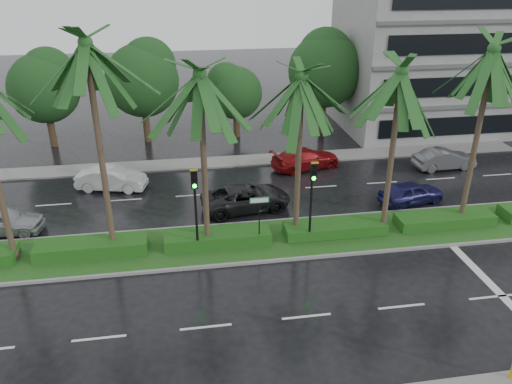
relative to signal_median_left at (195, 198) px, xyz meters
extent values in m
plane|color=black|center=(4.00, -0.30, -3.00)|extent=(120.00, 120.00, 0.00)
cube|color=slate|center=(4.00, 11.70, -2.94)|extent=(40.00, 2.00, 0.12)
cube|color=gray|center=(4.00, 0.70, -2.93)|extent=(36.00, 4.00, 0.14)
cube|color=#204B19|center=(4.00, 0.70, -2.85)|extent=(35.60, 3.70, 0.02)
cube|color=#154914|center=(-5.00, 0.70, -2.55)|extent=(5.20, 1.40, 0.60)
cube|color=#154914|center=(1.00, 0.70, -2.55)|extent=(5.20, 1.40, 0.60)
cube|color=#154914|center=(7.00, 0.70, -2.55)|extent=(5.20, 1.40, 0.60)
cube|color=#154914|center=(13.00, 0.70, -2.55)|extent=(5.20, 1.40, 0.60)
cube|color=silver|center=(-8.00, 6.70, -2.99)|extent=(2.00, 0.12, 0.01)
cube|color=silver|center=(-4.00, -5.30, -2.99)|extent=(2.00, 0.12, 0.01)
cube|color=silver|center=(-4.00, 6.70, -2.99)|extent=(2.00, 0.12, 0.01)
cube|color=silver|center=(0.00, -5.30, -2.99)|extent=(2.00, 0.12, 0.01)
cube|color=silver|center=(0.00, 6.70, -2.99)|extent=(2.00, 0.12, 0.01)
cube|color=silver|center=(4.00, -5.30, -2.99)|extent=(2.00, 0.12, 0.01)
cube|color=silver|center=(4.00, 6.70, -2.99)|extent=(2.00, 0.12, 0.01)
cube|color=silver|center=(8.00, -5.30, -2.99)|extent=(2.00, 0.12, 0.01)
cube|color=silver|center=(8.00, 6.70, -2.99)|extent=(2.00, 0.12, 0.01)
cube|color=silver|center=(12.00, -5.30, -2.99)|extent=(2.00, 0.12, 0.01)
cube|color=silver|center=(12.00, 6.70, -2.99)|extent=(2.00, 0.12, 0.01)
cube|color=silver|center=(16.00, 6.70, -2.99)|extent=(2.00, 0.12, 0.01)
cube|color=silver|center=(20.00, 6.70, -2.99)|extent=(2.00, 0.12, 0.01)
cube|color=silver|center=(12.50, -3.30, -2.99)|extent=(0.40, 6.00, 0.01)
cylinder|color=#423526|center=(-8.50, 0.70, -2.63)|extent=(0.40, 0.40, 0.44)
cylinder|color=#423526|center=(-4.00, 0.80, 2.01)|extent=(0.28, 0.28, 9.72)
cylinder|color=#423526|center=(-4.00, 0.80, -2.63)|extent=(0.40, 0.40, 0.44)
cylinder|color=#423526|center=(0.50, 0.60, 1.34)|extent=(0.28, 0.28, 8.37)
cylinder|color=#423526|center=(0.50, 0.60, -2.63)|extent=(0.40, 0.40, 0.44)
cylinder|color=#423526|center=(5.00, 0.90, 1.19)|extent=(0.28, 0.28, 8.08)
cylinder|color=#423526|center=(5.00, 0.90, -2.63)|extent=(0.40, 0.40, 0.44)
cylinder|color=#423526|center=(9.50, 0.50, 1.26)|extent=(0.28, 0.28, 8.22)
cylinder|color=#423526|center=(9.50, 0.50, -2.63)|extent=(0.40, 0.40, 0.44)
cylinder|color=#423526|center=(14.00, 0.80, 1.67)|extent=(0.28, 0.28, 9.04)
cylinder|color=#423526|center=(14.00, 0.80, -2.63)|extent=(0.40, 0.40, 0.44)
cylinder|color=black|center=(0.00, 0.10, -1.15)|extent=(0.12, 0.12, 3.40)
cube|color=black|center=(0.00, -0.08, 1.00)|extent=(0.30, 0.18, 0.90)
cube|color=gold|center=(0.00, -0.20, 1.48)|extent=(0.34, 0.12, 0.06)
cylinder|color=black|center=(0.00, -0.18, 1.30)|extent=(0.18, 0.04, 0.18)
cylinder|color=black|center=(0.00, -0.18, 1.00)|extent=(0.18, 0.04, 0.18)
cylinder|color=#0CE519|center=(0.00, -0.18, 0.70)|extent=(0.18, 0.04, 0.18)
cylinder|color=black|center=(5.50, 0.10, -1.15)|extent=(0.12, 0.12, 3.40)
cube|color=black|center=(5.50, -0.08, 1.00)|extent=(0.30, 0.18, 0.90)
cube|color=gold|center=(5.50, -0.20, 1.48)|extent=(0.34, 0.12, 0.06)
cylinder|color=black|center=(5.50, -0.18, 1.30)|extent=(0.18, 0.04, 0.18)
cylinder|color=black|center=(5.50, -0.18, 1.00)|extent=(0.18, 0.04, 0.18)
cylinder|color=#0CE519|center=(5.50, -0.18, 0.70)|extent=(0.18, 0.04, 0.18)
cylinder|color=black|center=(3.00, 0.20, -1.55)|extent=(0.06, 0.06, 2.60)
cube|color=#0C5926|center=(3.00, 0.17, -0.40)|extent=(0.95, 0.04, 0.30)
cube|color=white|center=(3.00, 0.15, -0.40)|extent=(0.85, 0.01, 0.22)
cylinder|color=#3A2A1A|center=(-10.00, 17.20, -1.77)|extent=(0.52, 0.52, 2.46)
sphere|color=#1B3D17|center=(-10.00, 17.20, 1.43)|extent=(5.06, 5.06, 5.06)
sphere|color=#1B3D17|center=(-10.00, 17.50, 2.41)|extent=(3.79, 3.79, 3.79)
cylinder|color=#3A2A1A|center=(-3.00, 17.20, -1.68)|extent=(0.52, 0.52, 2.63)
sphere|color=#1B3D17|center=(-3.00, 17.20, 1.74)|extent=(5.42, 5.42, 5.42)
sphere|color=#1B3D17|center=(-3.00, 17.50, 2.80)|extent=(4.06, 4.06, 4.06)
cylinder|color=#3A2A1A|center=(4.00, 17.20, -2.02)|extent=(0.52, 0.52, 1.96)
sphere|color=#1B3D17|center=(4.00, 17.20, 0.54)|extent=(4.04, 4.04, 4.04)
sphere|color=#1B3D17|center=(4.00, 17.50, 1.32)|extent=(3.03, 3.03, 3.03)
cylinder|color=#3A2A1A|center=(11.00, 17.20, -1.61)|extent=(0.52, 0.52, 2.78)
sphere|color=#1B3D17|center=(11.00, 17.20, 2.01)|extent=(5.73, 5.73, 5.73)
sphere|color=#1B3D17|center=(11.00, 17.50, 3.13)|extent=(4.30, 4.30, 4.30)
cylinder|color=#3A2A1A|center=(18.00, 17.20, -1.77)|extent=(0.52, 0.52, 2.45)
sphere|color=#1B3D17|center=(18.00, 17.20, 1.41)|extent=(5.04, 5.04, 5.04)
sphere|color=#1B3D17|center=(18.00, 17.50, 2.39)|extent=(3.78, 3.78, 3.78)
cube|color=gray|center=(21.00, 17.70, 3.00)|extent=(16.00, 10.00, 12.00)
imported|color=#A2A5A9|center=(-9.86, 3.70, -2.29)|extent=(2.09, 4.31, 1.42)
imported|color=silver|center=(-4.83, 8.39, -2.30)|extent=(2.36, 4.43, 1.39)
imported|color=black|center=(2.95, 4.43, -2.30)|extent=(3.09, 5.35, 1.40)
imported|color=maroon|center=(7.79, 9.88, -2.30)|extent=(3.09, 5.12, 1.39)
imported|color=#1B1A50|center=(12.50, 3.70, -2.34)|extent=(2.34, 4.10, 1.31)
imported|color=#585A5D|center=(17.00, 8.32, -2.32)|extent=(1.67, 4.20, 1.36)
camera|label=1|loc=(-0.49, -20.65, 9.89)|focal=35.00mm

